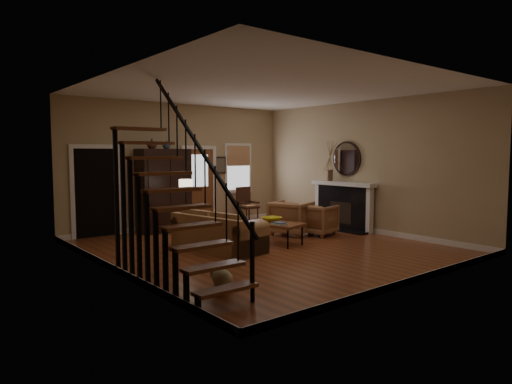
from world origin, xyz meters
TOP-DOWN VIEW (x-y plane):
  - room at (-0.41, 1.76)m, footprint 7.00×7.33m
  - staircase at (-2.78, -1.30)m, footprint 0.94×2.80m
  - fireplace at (3.13, 0.50)m, footprint 0.33×1.95m
  - armoire at (-0.70, 3.15)m, footprint 1.30×0.60m
  - vase_a at (-1.05, 3.05)m, footprint 0.24×0.24m
  - vase_b at (-0.65, 3.05)m, footprint 0.20×0.20m
  - sofa at (-0.90, 0.38)m, footprint 1.21×2.12m
  - coffee_table at (0.44, 0.17)m, footprint 1.01×1.38m
  - bowl at (0.49, 0.32)m, footprint 0.42×0.42m
  - books at (0.32, -0.13)m, footprint 0.23×0.31m
  - armchair_left at (1.98, 0.36)m, footprint 1.00×0.98m
  - armchair_right at (1.49, 0.75)m, footprint 1.18×1.17m
  - floor_lamp at (-0.74, 1.95)m, footprint 0.41×0.41m
  - side_chair at (1.85, 2.95)m, footprint 0.54×0.54m
  - dog at (-2.42, -1.96)m, footprint 0.33×0.49m

SIDE VIEW (x-z plane):
  - dog at x=-2.42m, z-range 0.00..0.33m
  - coffee_table at x=0.44m, z-range 0.00..0.47m
  - sofa at x=-0.90m, z-range 0.00..0.74m
  - armchair_left at x=1.98m, z-range 0.00..0.75m
  - armchair_right at x=1.49m, z-range 0.00..0.83m
  - books at x=0.32m, z-range 0.47..0.53m
  - side_chair at x=1.85m, z-range 0.00..1.02m
  - bowl at x=0.49m, z-range 0.47..0.58m
  - floor_lamp at x=-0.74m, z-range 0.00..1.39m
  - fireplace at x=3.13m, z-range -0.41..1.89m
  - armoire at x=-0.70m, z-range 0.00..2.10m
  - room at x=-0.41m, z-range -0.14..3.16m
  - staircase at x=-2.78m, z-range 0.00..3.20m
  - vase_b at x=-0.65m, z-range 2.10..2.31m
  - vase_a at x=-1.05m, z-range 2.10..2.35m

